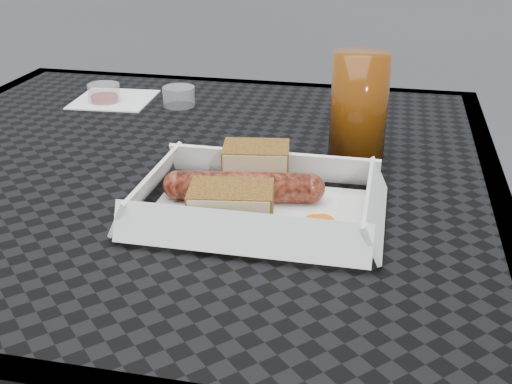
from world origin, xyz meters
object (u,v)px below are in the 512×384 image
(patio_table, at_px, (173,216))
(food_tray, at_px, (258,213))
(drink_glass, at_px, (359,105))
(bratwurst, at_px, (244,187))

(patio_table, distance_m, food_tray, 0.20)
(food_tray, xyz_separation_m, drink_glass, (0.09, 0.19, 0.06))
(patio_table, height_order, drink_glass, drink_glass)
(drink_glass, bearing_deg, patio_table, -162.30)
(patio_table, relative_size, bratwurst, 4.70)
(patio_table, xyz_separation_m, drink_glass, (0.22, 0.07, 0.14))
(patio_table, distance_m, bratwurst, 0.18)
(patio_table, bearing_deg, bratwurst, -40.11)
(patio_table, height_order, bratwurst, bratwurst)
(patio_table, bearing_deg, drink_glass, 17.70)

